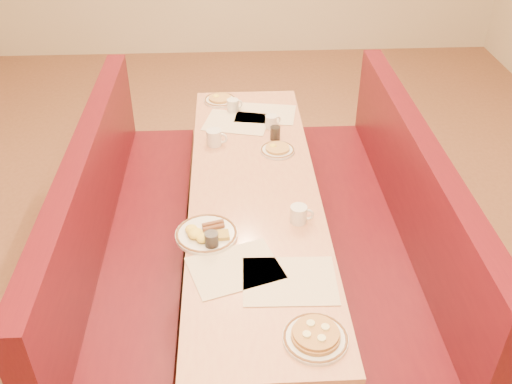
{
  "coord_description": "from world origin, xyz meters",
  "views": [
    {
      "loc": [
        -0.12,
        -2.55,
        2.52
      ],
      "look_at": [
        0.0,
        -0.17,
        0.85
      ],
      "focal_mm": 40.0,
      "sensor_mm": 36.0,
      "label": 1
    }
  ],
  "objects_px": {
    "diner_table": "(255,243)",
    "booth_left": "(128,248)",
    "booth_right": "(378,240)",
    "coffee_mug_d": "(233,105)",
    "coffee_mug_b": "(215,137)",
    "soda_tumbler_near": "(212,241)",
    "eggs_plate": "(206,234)",
    "coffee_mug_c": "(272,121)",
    "coffee_mug_a": "(299,214)",
    "pancake_plate": "(316,337)",
    "soda_tumbler_mid": "(275,133)"
  },
  "relations": [
    {
      "from": "diner_table",
      "to": "booth_left",
      "type": "relative_size",
      "value": 1.0
    },
    {
      "from": "booth_right",
      "to": "coffee_mug_d",
      "type": "bearing_deg",
      "value": 131.13
    },
    {
      "from": "booth_right",
      "to": "coffee_mug_b",
      "type": "distance_m",
      "value": 1.16
    },
    {
      "from": "coffee_mug_b",
      "to": "soda_tumbler_near",
      "type": "relative_size",
      "value": 1.44
    },
    {
      "from": "eggs_plate",
      "to": "coffee_mug_c",
      "type": "xyz_separation_m",
      "value": [
        0.4,
        1.09,
        0.02
      ]
    },
    {
      "from": "soda_tumbler_near",
      "to": "eggs_plate",
      "type": "bearing_deg",
      "value": 109.26
    },
    {
      "from": "coffee_mug_a",
      "to": "soda_tumbler_near",
      "type": "distance_m",
      "value": 0.47
    },
    {
      "from": "eggs_plate",
      "to": "soda_tumbler_near",
      "type": "height_order",
      "value": "soda_tumbler_near"
    },
    {
      "from": "booth_left",
      "to": "soda_tumbler_near",
      "type": "bearing_deg",
      "value": -43.35
    },
    {
      "from": "pancake_plate",
      "to": "coffee_mug_d",
      "type": "distance_m",
      "value": 2.03
    },
    {
      "from": "coffee_mug_a",
      "to": "soda_tumbler_mid",
      "type": "xyz_separation_m",
      "value": [
        -0.05,
        0.84,
        -0.0
      ]
    },
    {
      "from": "booth_left",
      "to": "diner_table",
      "type": "bearing_deg",
      "value": 0.0
    },
    {
      "from": "eggs_plate",
      "to": "coffee_mug_d",
      "type": "distance_m",
      "value": 1.35
    },
    {
      "from": "booth_right",
      "to": "soda_tumbler_near",
      "type": "distance_m",
      "value": 1.16
    },
    {
      "from": "booth_left",
      "to": "coffee_mug_b",
      "type": "xyz_separation_m",
      "value": [
        0.51,
        0.5,
        0.44
      ]
    },
    {
      "from": "coffee_mug_a",
      "to": "soda_tumbler_mid",
      "type": "relative_size",
      "value": 1.39
    },
    {
      "from": "soda_tumbler_near",
      "to": "coffee_mug_d",
      "type": "bearing_deg",
      "value": 84.81
    },
    {
      "from": "diner_table",
      "to": "coffee_mug_a",
      "type": "distance_m",
      "value": 0.56
    },
    {
      "from": "pancake_plate",
      "to": "coffee_mug_a",
      "type": "distance_m",
      "value": 0.76
    },
    {
      "from": "eggs_plate",
      "to": "coffee_mug_b",
      "type": "height_order",
      "value": "coffee_mug_b"
    },
    {
      "from": "coffee_mug_a",
      "to": "coffee_mug_b",
      "type": "bearing_deg",
      "value": 123.89
    },
    {
      "from": "pancake_plate",
      "to": "coffee_mug_c",
      "type": "height_order",
      "value": "coffee_mug_c"
    },
    {
      "from": "booth_right",
      "to": "coffee_mug_a",
      "type": "height_order",
      "value": "booth_right"
    },
    {
      "from": "coffee_mug_c",
      "to": "diner_table",
      "type": "bearing_deg",
      "value": -126.33
    },
    {
      "from": "soda_tumbler_near",
      "to": "soda_tumbler_mid",
      "type": "xyz_separation_m",
      "value": [
        0.38,
        1.02,
        -0.0
      ]
    },
    {
      "from": "booth_left",
      "to": "coffee_mug_c",
      "type": "xyz_separation_m",
      "value": [
        0.88,
        0.7,
        0.43
      ]
    },
    {
      "from": "diner_table",
      "to": "eggs_plate",
      "type": "xyz_separation_m",
      "value": [
        -0.26,
        -0.39,
        0.39
      ]
    },
    {
      "from": "coffee_mug_a",
      "to": "soda_tumbler_near",
      "type": "bearing_deg",
      "value": -151.66
    },
    {
      "from": "eggs_plate",
      "to": "coffee_mug_a",
      "type": "relative_size",
      "value": 2.52
    },
    {
      "from": "coffee_mug_c",
      "to": "coffee_mug_d",
      "type": "bearing_deg",
      "value": 110.25
    },
    {
      "from": "soda_tumbler_mid",
      "to": "coffee_mug_b",
      "type": "bearing_deg",
      "value": -172.66
    },
    {
      "from": "booth_left",
      "to": "coffee_mug_a",
      "type": "xyz_separation_m",
      "value": [
        0.94,
        -0.3,
        0.44
      ]
    },
    {
      "from": "booth_left",
      "to": "soda_tumbler_mid",
      "type": "xyz_separation_m",
      "value": [
        0.89,
        0.55,
        0.43
      ]
    },
    {
      "from": "coffee_mug_a",
      "to": "coffee_mug_d",
      "type": "height_order",
      "value": "coffee_mug_a"
    },
    {
      "from": "booth_right",
      "to": "coffee_mug_c",
      "type": "height_order",
      "value": "booth_right"
    },
    {
      "from": "soda_tumbler_near",
      "to": "booth_left",
      "type": "bearing_deg",
      "value": 136.65
    },
    {
      "from": "pancake_plate",
      "to": "coffee_mug_d",
      "type": "xyz_separation_m",
      "value": [
        -0.28,
        2.01,
        0.02
      ]
    },
    {
      "from": "booth_right",
      "to": "coffee_mug_b",
      "type": "bearing_deg",
      "value": 152.33
    },
    {
      "from": "booth_left",
      "to": "eggs_plate",
      "type": "bearing_deg",
      "value": -39.32
    },
    {
      "from": "diner_table",
      "to": "pancake_plate",
      "type": "height_order",
      "value": "pancake_plate"
    },
    {
      "from": "diner_table",
      "to": "eggs_plate",
      "type": "relative_size",
      "value": 8.22
    },
    {
      "from": "diner_table",
      "to": "soda_tumbler_mid",
      "type": "height_order",
      "value": "soda_tumbler_mid"
    },
    {
      "from": "coffee_mug_d",
      "to": "soda_tumbler_mid",
      "type": "bearing_deg",
      "value": -79.48
    },
    {
      "from": "coffee_mug_b",
      "to": "coffee_mug_d",
      "type": "height_order",
      "value": "coffee_mug_b"
    },
    {
      "from": "coffee_mug_b",
      "to": "soda_tumbler_mid",
      "type": "relative_size",
      "value": 1.51
    },
    {
      "from": "coffee_mug_b",
      "to": "soda_tumbler_mid",
      "type": "distance_m",
      "value": 0.38
    },
    {
      "from": "coffee_mug_d",
      "to": "soda_tumbler_near",
      "type": "distance_m",
      "value": 1.43
    },
    {
      "from": "coffee_mug_d",
      "to": "pancake_plate",
      "type": "bearing_deg",
      "value": -103.56
    },
    {
      "from": "coffee_mug_c",
      "to": "coffee_mug_b",
      "type": "bearing_deg",
      "value": -175.07
    },
    {
      "from": "booth_left",
      "to": "soda_tumbler_mid",
      "type": "height_order",
      "value": "booth_left"
    }
  ]
}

